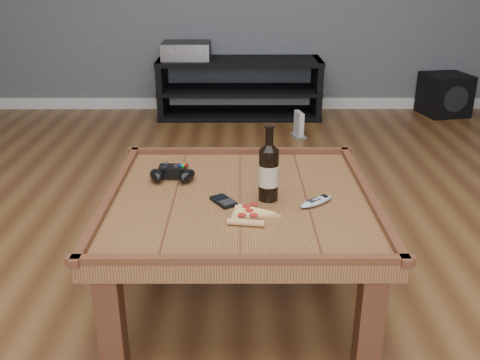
{
  "coord_description": "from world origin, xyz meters",
  "views": [
    {
      "loc": [
        -0.0,
        -1.85,
        1.28
      ],
      "look_at": [
        -0.0,
        -0.01,
        0.52
      ],
      "focal_mm": 40.0,
      "sensor_mm": 36.0,
      "label": 1
    }
  ],
  "objects_px": {
    "subwoofer": "(445,94)",
    "smartphone": "(224,201)",
    "media_console": "(240,88)",
    "beer_bottle": "(269,171)",
    "game_console": "(299,125)",
    "av_receiver": "(186,51)",
    "pizza_slice": "(249,214)",
    "game_controller": "(172,174)",
    "coffee_table": "(240,210)",
    "remote_control": "(316,201)"
  },
  "relations": [
    {
      "from": "media_console",
      "to": "smartphone",
      "type": "relative_size",
      "value": 11.43
    },
    {
      "from": "beer_bottle",
      "to": "smartphone",
      "type": "height_order",
      "value": "beer_bottle"
    },
    {
      "from": "av_receiver",
      "to": "pizza_slice",
      "type": "bearing_deg",
      "value": -80.3
    },
    {
      "from": "pizza_slice",
      "to": "av_receiver",
      "type": "relative_size",
      "value": 0.6
    },
    {
      "from": "coffee_table",
      "to": "game_controller",
      "type": "xyz_separation_m",
      "value": [
        -0.28,
        0.17,
        0.09
      ]
    },
    {
      "from": "media_console",
      "to": "game_controller",
      "type": "xyz_separation_m",
      "value": [
        -0.28,
        -2.58,
        0.23
      ]
    },
    {
      "from": "media_console",
      "to": "av_receiver",
      "type": "xyz_separation_m",
      "value": [
        -0.45,
        -0.01,
        0.32
      ]
    },
    {
      "from": "av_receiver",
      "to": "smartphone",
      "type": "bearing_deg",
      "value": -81.75
    },
    {
      "from": "game_console",
      "to": "av_receiver",
      "type": "bearing_deg",
      "value": 134.18
    },
    {
      "from": "av_receiver",
      "to": "subwoofer",
      "type": "distance_m",
      "value": 2.3
    },
    {
      "from": "media_console",
      "to": "game_controller",
      "type": "bearing_deg",
      "value": -96.08
    },
    {
      "from": "media_console",
      "to": "game_controller",
      "type": "relative_size",
      "value": 6.68
    },
    {
      "from": "coffee_table",
      "to": "remote_control",
      "type": "xyz_separation_m",
      "value": [
        0.28,
        -0.07,
        0.07
      ]
    },
    {
      "from": "coffee_table",
      "to": "media_console",
      "type": "relative_size",
      "value": 0.74
    },
    {
      "from": "smartphone",
      "to": "game_console",
      "type": "height_order",
      "value": "smartphone"
    },
    {
      "from": "beer_bottle",
      "to": "game_controller",
      "type": "bearing_deg",
      "value": 152.98
    },
    {
      "from": "beer_bottle",
      "to": "pizza_slice",
      "type": "xyz_separation_m",
      "value": [
        -0.08,
        -0.14,
        -0.11
      ]
    },
    {
      "from": "pizza_slice",
      "to": "remote_control",
      "type": "bearing_deg",
      "value": 30.14
    },
    {
      "from": "media_console",
      "to": "game_console",
      "type": "bearing_deg",
      "value": -52.31
    },
    {
      "from": "media_console",
      "to": "beer_bottle",
      "type": "bearing_deg",
      "value": -87.84
    },
    {
      "from": "remote_control",
      "to": "subwoofer",
      "type": "height_order",
      "value": "remote_control"
    },
    {
      "from": "pizza_slice",
      "to": "beer_bottle",
      "type": "bearing_deg",
      "value": 70.73
    },
    {
      "from": "game_controller",
      "to": "subwoofer",
      "type": "bearing_deg",
      "value": 53.62
    },
    {
      "from": "game_console",
      "to": "coffee_table",
      "type": "bearing_deg",
      "value": -114.91
    },
    {
      "from": "game_controller",
      "to": "game_console",
      "type": "bearing_deg",
      "value": 71.74
    },
    {
      "from": "beer_bottle",
      "to": "game_console",
      "type": "height_order",
      "value": "beer_bottle"
    },
    {
      "from": "media_console",
      "to": "game_console",
      "type": "distance_m",
      "value": 0.77
    },
    {
      "from": "game_console",
      "to": "game_controller",
      "type": "bearing_deg",
      "value": -123.17
    },
    {
      "from": "remote_control",
      "to": "subwoofer",
      "type": "distance_m",
      "value": 3.26
    },
    {
      "from": "pizza_slice",
      "to": "game_controller",
      "type": "bearing_deg",
      "value": 140.16
    },
    {
      "from": "smartphone",
      "to": "media_console",
      "type": "bearing_deg",
      "value": 55.98
    },
    {
      "from": "pizza_slice",
      "to": "game_console",
      "type": "height_order",
      "value": "pizza_slice"
    },
    {
      "from": "coffee_table",
      "to": "game_controller",
      "type": "relative_size",
      "value": 4.91
    },
    {
      "from": "subwoofer",
      "to": "game_console",
      "type": "relative_size",
      "value": 2.17
    },
    {
      "from": "pizza_slice",
      "to": "smartphone",
      "type": "relative_size",
      "value": 1.99
    },
    {
      "from": "beer_bottle",
      "to": "game_controller",
      "type": "distance_m",
      "value": 0.44
    },
    {
      "from": "game_console",
      "to": "remote_control",
      "type": "bearing_deg",
      "value": -107.5
    },
    {
      "from": "subwoofer",
      "to": "smartphone",
      "type": "bearing_deg",
      "value": -134.73
    },
    {
      "from": "coffee_table",
      "to": "game_console",
      "type": "distance_m",
      "value": 2.22
    },
    {
      "from": "remote_control",
      "to": "media_console",
      "type": "bearing_deg",
      "value": 147.24
    },
    {
      "from": "beer_bottle",
      "to": "av_receiver",
      "type": "relative_size",
      "value": 0.71
    },
    {
      "from": "media_console",
      "to": "beer_bottle",
      "type": "height_order",
      "value": "beer_bottle"
    },
    {
      "from": "subwoofer",
      "to": "coffee_table",
      "type": "bearing_deg",
      "value": -134.4
    },
    {
      "from": "coffee_table",
      "to": "subwoofer",
      "type": "height_order",
      "value": "coffee_table"
    },
    {
      "from": "remote_control",
      "to": "av_receiver",
      "type": "xyz_separation_m",
      "value": [
        -0.73,
        2.81,
        0.11
      ]
    },
    {
      "from": "remote_control",
      "to": "game_console",
      "type": "xyz_separation_m",
      "value": [
        0.18,
        2.22,
        -0.37
      ]
    },
    {
      "from": "game_controller",
      "to": "media_console",
      "type": "bearing_deg",
      "value": 85.99
    },
    {
      "from": "beer_bottle",
      "to": "game_console",
      "type": "relative_size",
      "value": 1.47
    },
    {
      "from": "media_console",
      "to": "game_console",
      "type": "relative_size",
      "value": 7.17
    },
    {
      "from": "beer_bottle",
      "to": "av_receiver",
      "type": "height_order",
      "value": "beer_bottle"
    }
  ]
}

